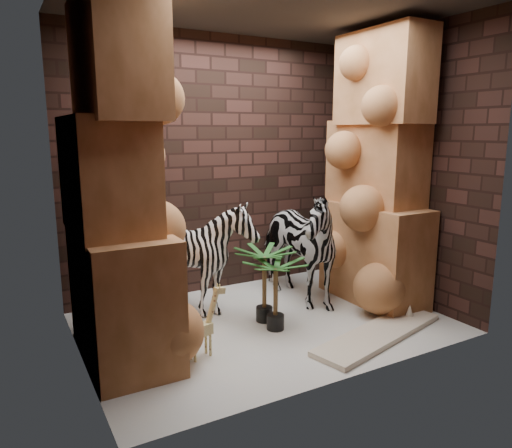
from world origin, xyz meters
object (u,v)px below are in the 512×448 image
palm_front (264,285)px  giraffe_toy (200,323)px  palm_back (276,294)px  zebra_left (199,263)px  surfboard (379,334)px  zebra_right (292,235)px

palm_front → giraffe_toy: bearing=-154.2°
palm_front → palm_back: size_ratio=1.09×
zebra_left → palm_back: (0.49, -0.75, -0.20)m
giraffe_toy → palm_front: bearing=11.7°
palm_back → giraffe_toy: bearing=-167.5°
zebra_left → surfboard: zebra_left is taller
zebra_left → giraffe_toy: zebra_left is taller
zebra_left → surfboard: (1.26, -1.37, -0.53)m
zebra_left → zebra_right: bearing=0.9°
giraffe_toy → palm_front: palm_front is taller
zebra_right → zebra_left: zebra_right is taller
zebra_left → surfboard: size_ratio=0.77×
zebra_right → palm_front: (-0.58, -0.37, -0.38)m
zebra_left → surfboard: 1.93m
palm_front → zebra_right: bearing=32.8°
zebra_left → giraffe_toy: size_ratio=1.95×
zebra_right → giraffe_toy: 1.71m
giraffe_toy → palm_back: size_ratio=0.88×
palm_front → palm_back: 0.23m
zebra_left → palm_back: zebra_left is taller
zebra_left → surfboard: bearing=-38.7°
palm_back → surfboard: bearing=-38.9°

